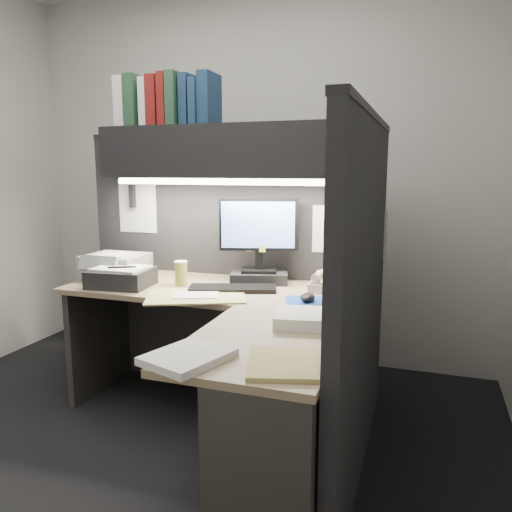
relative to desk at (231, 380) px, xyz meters
name	(u,v)px	position (x,y,z in m)	size (l,w,h in m)	color
floor	(153,451)	(-0.43, 0.00, -0.44)	(3.50, 3.50, 0.00)	black
wall_back	(252,176)	(-0.43, 1.50, 0.91)	(3.50, 0.04, 2.70)	beige
partition_back	(227,263)	(-0.40, 0.93, 0.36)	(1.90, 0.06, 1.60)	black
partition_right	(361,305)	(0.55, 0.18, 0.36)	(0.06, 1.50, 1.60)	black
desk	(231,380)	(0.00, 0.00, 0.00)	(1.70, 1.53, 0.73)	#947D5E
overhead_shelf	(230,152)	(-0.30, 0.75, 1.06)	(1.55, 0.34, 0.30)	black
task_light_tube	(221,182)	(-0.30, 0.61, 0.89)	(0.04, 0.04, 1.32)	white
monitor	(259,250)	(-0.12, 0.75, 0.49)	(0.46, 0.29, 0.50)	black
keyboard	(233,288)	(-0.19, 0.52, 0.30)	(0.48, 0.16, 0.02)	black
mousepad	(306,300)	(0.24, 0.44, 0.29)	(0.20, 0.19, 0.00)	navy
mouse	(308,297)	(0.26, 0.42, 0.31)	(0.07, 0.11, 0.04)	black
telephone	(330,284)	(0.32, 0.68, 0.33)	(0.20, 0.20, 0.08)	#C0AF94
coffee_cup	(181,274)	(-0.53, 0.54, 0.35)	(0.07, 0.07, 0.13)	#CECC52
printer	(116,266)	(-1.02, 0.61, 0.36)	(0.36, 0.30, 0.14)	#9A9D9F
notebook_stack	(121,278)	(-0.84, 0.41, 0.34)	(0.33, 0.28, 0.10)	black
open_folder	(196,296)	(-0.33, 0.32, 0.29)	(0.51, 0.34, 0.01)	tan
paper_stack_a	(307,319)	(0.34, 0.05, 0.31)	(0.28, 0.23, 0.05)	white
paper_stack_b	(188,357)	(0.04, -0.50, 0.30)	(0.23, 0.29, 0.03)	white
manila_stack	(282,363)	(0.36, -0.44, 0.30)	(0.23, 0.30, 0.02)	tan
binder_row	(167,102)	(-0.70, 0.76, 1.36)	(0.61, 0.26, 0.31)	white
pinned_papers	(268,233)	(0.00, 0.56, 0.61)	(1.76, 1.31, 0.51)	white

